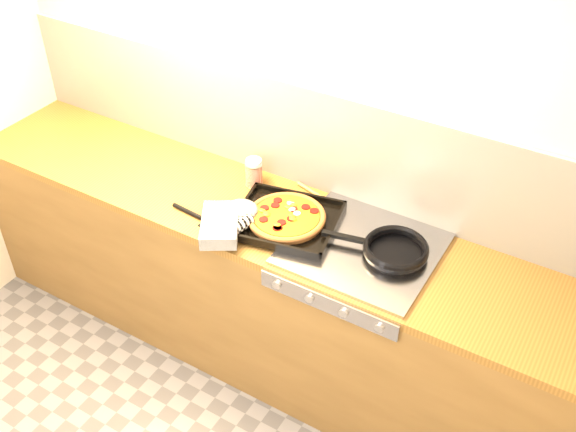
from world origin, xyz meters
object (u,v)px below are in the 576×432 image
Objects in this scene: pizza_on_tray at (269,219)px; juice_glass at (254,171)px; tomato_can at (254,174)px; frying_pan at (394,250)px.

pizza_on_tray is 0.35m from juice_glass.
tomato_can is 0.02m from juice_glass.
frying_pan is 3.80× the size of juice_glass.
juice_glass is (-0.01, 0.02, 0.01)m from tomato_can.
pizza_on_tray is 0.33m from tomato_can.
juice_glass is (-0.24, 0.25, 0.02)m from pizza_on_tray.
frying_pan is at bearing 10.14° from pizza_on_tray.
pizza_on_tray is at bearing -45.90° from tomato_can.
juice_glass reaches higher than tomato_can.
pizza_on_tray is 4.79× the size of juice_glass.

